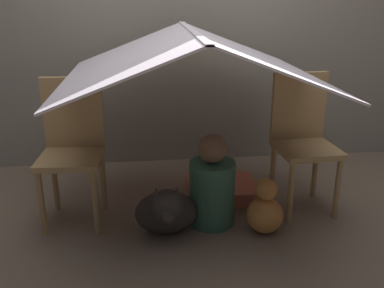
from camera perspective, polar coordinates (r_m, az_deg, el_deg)
ground_plane at (r=2.68m, az=0.40°, el=-11.06°), size 8.80×8.80×0.00m
wall_back at (r=3.45m, az=-1.87°, el=17.76°), size 7.00×0.05×2.50m
chair_left at (r=2.71m, az=-15.67°, el=-0.15°), size 0.39×0.39×0.88m
chair_right at (r=2.85m, az=14.55°, el=0.93°), size 0.39×0.39×0.88m
sheet_canopy at (r=2.49m, az=0.00°, el=11.75°), size 1.47×1.37×0.29m
person_front at (r=2.62m, az=2.68°, el=-5.68°), size 0.28×0.28×0.58m
dog at (r=2.52m, az=-3.43°, el=-8.87°), size 0.37×0.38×0.37m
floor_cushion at (r=3.03m, az=4.02°, el=-6.13°), size 0.48×0.38×0.10m
plush_toy at (r=2.61m, az=9.71°, el=-8.73°), size 0.22×0.22×0.34m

